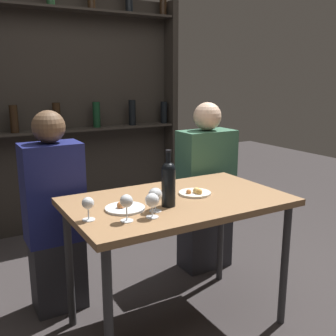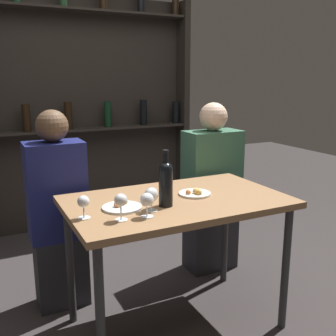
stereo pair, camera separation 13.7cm
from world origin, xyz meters
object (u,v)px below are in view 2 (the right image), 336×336
object	(u,v)px
wine_glass_3	(83,203)
seated_person_left	(58,216)
wine_bottle	(166,182)
wine_glass_0	(151,195)
wine_glass_2	(121,201)
food_plate_1	(195,193)
seated_person_right	(211,193)
wine_glass_1	(147,201)
food_plate_0	(122,206)

from	to	relation	value
wine_glass_3	seated_person_left	xyz separation A→B (m)	(-0.01, 0.60, -0.26)
wine_bottle	wine_glass_0	size ratio (longest dim) A/B	2.41
wine_glass_2	food_plate_1	xyz separation A→B (m)	(0.51, 0.20, -0.08)
food_plate_1	seated_person_right	distance (m)	0.70
wine_glass_1	food_plate_1	size ratio (longest dim) A/B	0.65
wine_bottle	food_plate_1	world-z (taller)	wine_bottle
wine_bottle	wine_glass_2	distance (m)	0.30
food_plate_1	wine_bottle	bearing A→B (deg)	-156.51
wine_bottle	wine_glass_0	xyz separation A→B (m)	(-0.10, -0.04, -0.05)
seated_person_left	wine_glass_2	bearing A→B (deg)	-77.06
wine_glass_0	wine_glass_3	distance (m)	0.33
wine_glass_2	wine_glass_3	distance (m)	0.18
wine_glass_0	wine_bottle	bearing A→B (deg)	22.96
wine_glass_2	food_plate_0	xyz separation A→B (m)	(0.06, 0.16, -0.08)
wine_glass_1	wine_glass_3	xyz separation A→B (m)	(-0.27, 0.12, -0.01)
wine_glass_2	seated_person_left	distance (m)	0.78
wine_glass_2	seated_person_left	world-z (taller)	seated_person_left
wine_glass_1	wine_glass_2	world-z (taller)	wine_glass_2
food_plate_1	wine_glass_3	bearing A→B (deg)	-171.78
wine_bottle	seated_person_left	distance (m)	0.81
wine_bottle	wine_glass_2	bearing A→B (deg)	-160.89
wine_glass_1	wine_glass_2	xyz separation A→B (m)	(-0.12, 0.01, 0.01)
wine_bottle	wine_glass_1	distance (m)	0.19
wine_glass_0	seated_person_left	distance (m)	0.78
wine_glass_2	seated_person_left	bearing A→B (deg)	102.94
wine_glass_0	seated_person_left	world-z (taller)	seated_person_left
wine_glass_2	wine_glass_1	bearing A→B (deg)	-6.19
food_plate_1	seated_person_left	world-z (taller)	seated_person_left
food_plate_1	wine_glass_1	bearing A→B (deg)	-151.33
wine_glass_0	food_plate_1	bearing A→B (deg)	23.33
seated_person_right	food_plate_1	bearing A→B (deg)	-130.81
food_plate_1	seated_person_right	size ratio (longest dim) A/B	0.15
food_plate_0	seated_person_right	xyz separation A→B (m)	(0.89, 0.55, -0.19)
food_plate_0	seated_person_left	world-z (taller)	seated_person_left
wine_bottle	wine_glass_3	world-z (taller)	wine_bottle
wine_glass_2	seated_person_right	xyz separation A→B (m)	(0.95, 0.71, -0.27)
seated_person_left	seated_person_right	distance (m)	1.11
food_plate_0	wine_glass_1	bearing A→B (deg)	-69.42
wine_bottle	food_plate_0	xyz separation A→B (m)	(-0.22, 0.06, -0.12)
food_plate_1	seated_person_left	xyz separation A→B (m)	(-0.67, 0.51, -0.19)
wine_glass_3	seated_person_right	xyz separation A→B (m)	(1.10, 0.60, -0.26)
wine_bottle	seated_person_right	bearing A→B (deg)	42.22
seated_person_right	wine_glass_0	bearing A→B (deg)	-139.79
wine_bottle	food_plate_0	bearing A→B (deg)	163.55
wine_bottle	seated_person_left	size ratio (longest dim) A/B	0.24
wine_glass_2	wine_glass_3	bearing A→B (deg)	145.29
food_plate_1	wine_glass_2	bearing A→B (deg)	-158.86
food_plate_0	food_plate_1	world-z (taller)	food_plate_0
seated_person_right	food_plate_0	bearing A→B (deg)	-148.47
seated_person_left	seated_person_right	world-z (taller)	seated_person_right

